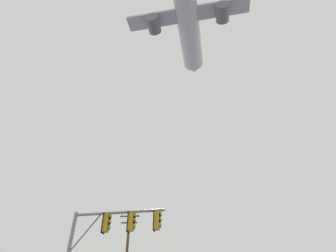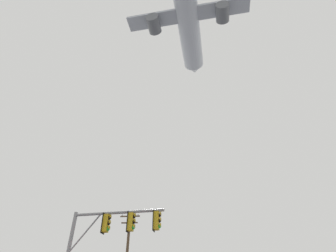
{
  "view_description": "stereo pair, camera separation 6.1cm",
  "coord_description": "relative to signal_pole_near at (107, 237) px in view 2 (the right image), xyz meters",
  "views": [
    {
      "loc": [
        0.2,
        -5.75,
        1.71
      ],
      "look_at": [
        -1.34,
        14.14,
        15.57
      ],
      "focal_mm": 27.37,
      "sensor_mm": 36.0,
      "label": 1
    },
    {
      "loc": [
        0.26,
        -5.75,
        1.71
      ],
      "look_at": [
        -1.34,
        14.14,
        15.57
      ],
      "focal_mm": 27.37,
      "sensor_mm": 36.0,
      "label": 2
    }
  ],
  "objects": [
    {
      "name": "airplane",
      "position": [
        5.74,
        14.91,
        42.78
      ],
      "size": [
        23.28,
        30.13,
        8.2
      ],
      "color": "#B7BCC6"
    },
    {
      "name": "signal_pole_near",
      "position": [
        0.0,
        0.0,
        0.0
      ],
      "size": [
        5.1,
        0.83,
        5.89
      ],
      "color": "gray",
      "rests_on": "ground"
    }
  ]
}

